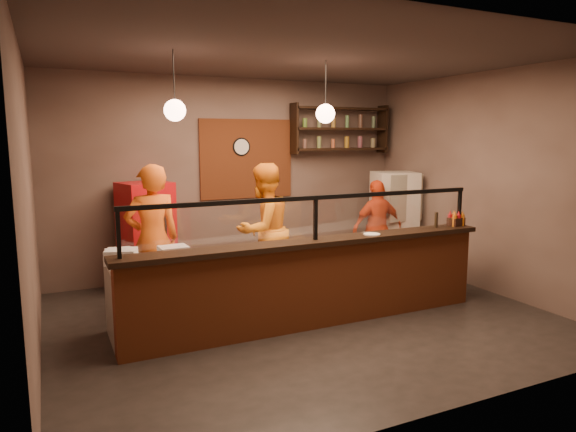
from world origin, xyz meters
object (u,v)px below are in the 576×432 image
fridge (394,220)px  cook_right (377,228)px  wall_clock (241,147)px  red_cooler (147,236)px  cook_left (153,239)px  pepper_mill (436,220)px  pizza_dough (309,241)px  cook_mid (264,230)px  condiment_caddy (456,222)px

fridge → cook_right: bearing=-135.1°
wall_clock → red_cooler: bearing=-169.2°
cook_left → pepper_mill: cook_left is taller
fridge → pizza_dough: fridge is taller
cook_mid → pepper_mill: (1.92, -1.39, 0.21)m
red_cooler → condiment_caddy: red_cooler is taller
condiment_caddy → cook_mid: bearing=148.3°
wall_clock → pepper_mill: bearing=-57.2°
cook_mid → condiment_caddy: (2.27, -1.40, 0.17)m
cook_mid → fridge: 2.72m
cook_mid → fridge: cook_mid is taller
cook_left → cook_mid: size_ratio=1.02×
red_cooler → fridge: bearing=-22.7°
cook_left → fridge: size_ratio=1.16×
fridge → condiment_caddy: (-0.40, -1.91, 0.28)m
red_cooler → pizza_dough: (1.77, -1.83, 0.10)m
red_cooler → pizza_dough: red_cooler is taller
pizza_dough → condiment_caddy: bearing=-16.7°
cook_right → pizza_dough: 2.08m
fridge → condiment_caddy: size_ratio=8.30×
cook_left → fridge: (4.25, 0.61, -0.13)m
cook_right → pizza_dough: bearing=29.8°
pizza_dough → pepper_mill: size_ratio=2.28×
cook_right → pizza_dough: cook_right is taller
wall_clock → cook_mid: wall_clock is taller
cook_right → wall_clock: bearing=-29.5°
condiment_caddy → red_cooler: bearing=147.0°
cook_mid → pepper_mill: cook_mid is taller
wall_clock → pizza_dough: 2.46m
wall_clock → cook_mid: 1.77m
cook_left → pepper_mill: size_ratio=9.42×
red_cooler → condiment_caddy: size_ratio=8.00×
pepper_mill → cook_right: bearing=83.1°
red_cooler → condiment_caddy: 4.46m
cook_left → pizza_dough: cook_left is taller
wall_clock → fridge: bearing=-18.2°
cook_right → pepper_mill: bearing=83.4°
cook_mid → wall_clock: bearing=-118.3°
cook_mid → pizza_dough: bearing=89.6°
cook_mid → condiment_caddy: cook_mid is taller
cook_right → fridge: fridge is taller
cook_mid → red_cooler: bearing=-56.1°
pizza_dough → cook_left: bearing=159.5°
wall_clock → cook_right: 2.60m
red_cooler → cook_left: bearing=-111.6°
cook_mid → condiment_caddy: bearing=127.1°
red_cooler → pepper_mill: 4.17m
cook_left → pepper_mill: (3.50, -1.29, 0.20)m
cook_mid → cook_right: size_ratio=1.21×
cook_right → condiment_caddy: cook_right is taller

